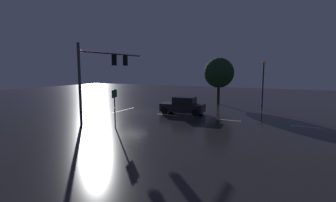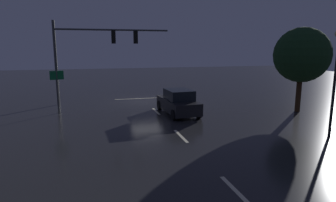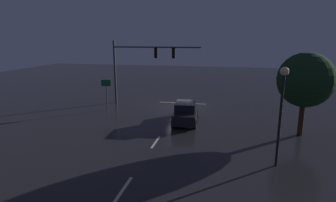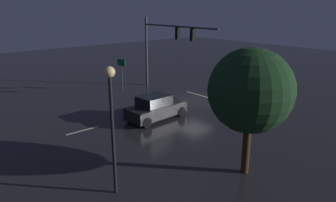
% 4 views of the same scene
% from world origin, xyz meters
% --- Properties ---
extents(ground_plane, '(80.00, 80.00, 0.00)m').
position_xyz_m(ground_plane, '(0.00, 0.00, 0.00)').
color(ground_plane, '#232326').
extents(traffic_signal_assembly, '(9.03, 0.47, 6.52)m').
position_xyz_m(traffic_signal_assembly, '(4.03, -0.31, 4.59)').
color(traffic_signal_assembly, '#383A3D').
rests_on(traffic_signal_assembly, ground_plane).
extents(lane_dash_far, '(0.16, 2.20, 0.01)m').
position_xyz_m(lane_dash_far, '(0.00, 4.00, 0.00)').
color(lane_dash_far, beige).
rests_on(lane_dash_far, ground_plane).
extents(lane_dash_mid, '(0.16, 2.20, 0.01)m').
position_xyz_m(lane_dash_mid, '(0.00, 10.00, 0.00)').
color(lane_dash_mid, beige).
rests_on(lane_dash_mid, ground_plane).
extents(lane_dash_near, '(0.16, 2.20, 0.01)m').
position_xyz_m(lane_dash_near, '(0.00, 16.00, 0.00)').
color(lane_dash_near, beige).
rests_on(lane_dash_near, ground_plane).
extents(stop_bar, '(5.00, 0.16, 0.01)m').
position_xyz_m(stop_bar, '(0.00, -1.49, 0.00)').
color(stop_bar, beige).
rests_on(stop_bar, ground_plane).
extents(car_approaching, '(2.13, 4.46, 1.70)m').
position_xyz_m(car_approaching, '(-1.29, 5.15, 0.80)').
color(car_approaching, black).
rests_on(car_approaching, ground_plane).
extents(route_sign, '(0.88, 0.30, 2.98)m').
position_xyz_m(route_sign, '(6.63, 2.81, 2.14)').
color(route_sign, '#383A3D').
rests_on(route_sign, ground_plane).
extents(tree_left_near, '(3.78, 3.78, 5.87)m').
position_xyz_m(tree_left_near, '(-9.75, 6.52, 3.96)').
color(tree_left_near, '#382314').
rests_on(tree_left_near, ground_plane).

